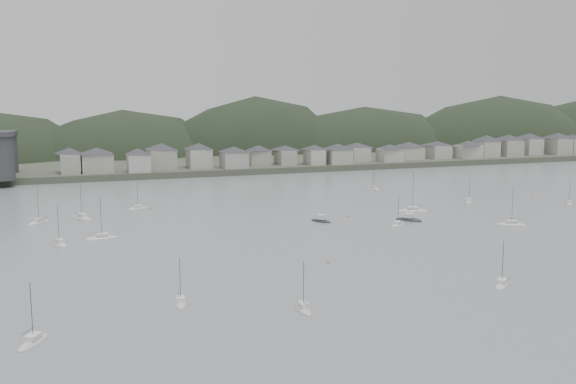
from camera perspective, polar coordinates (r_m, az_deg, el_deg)
name	(u,v)px	position (r m, az deg, el deg)	size (l,w,h in m)	color
ground	(405,266)	(144.46, 10.40, -6.47)	(900.00, 900.00, 0.00)	slate
far_shore_land	(171,152)	(422.48, -10.39, 3.52)	(900.00, 250.00, 3.00)	#383D2D
forested_ridge	(187,176)	(399.61, -9.02, 1.43)	(851.55, 103.94, 102.57)	black
waterfront_town	(308,153)	(328.15, 1.75, 3.52)	(451.48, 28.46, 12.92)	gray
moored_fleet	(182,229)	(182.33, -9.43, -3.27)	(238.66, 163.40, 13.87)	beige
motor_launch_near	(409,220)	(196.12, 10.74, -2.44)	(7.72, 8.16, 3.97)	black
motor_launch_far	(321,221)	(191.38, 2.96, -2.57)	(5.68, 7.43, 3.71)	black
mooring_buoys	(297,219)	(193.84, 0.80, -2.46)	(187.84, 129.58, 0.70)	#CD8444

